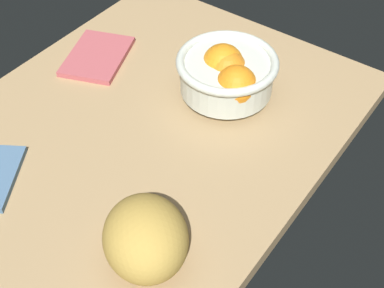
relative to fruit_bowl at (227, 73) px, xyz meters
The scene contains 4 objects.
ground_plane 17.53cm from the fruit_bowl, 151.79° to the left, with size 77.86×63.06×3.00cm, color tan.
fruit_bowl is the anchor object (origin of this frame).
bread_loaf 38.03cm from the fruit_bowl, 163.90° to the right, with size 14.02×12.02×9.87cm, color #BA9541.
napkin_spare 29.02cm from the fruit_bowl, 101.70° to the left, with size 15.44×11.18×1.11cm, color #B45156.
Camera 1 is at (-53.03, -48.38, 67.85)cm, focal length 50.41 mm.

